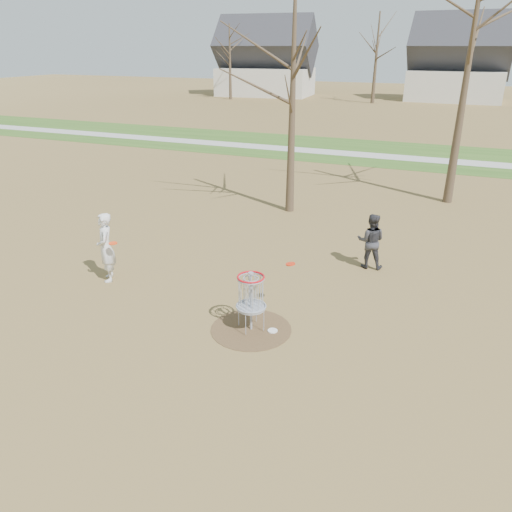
# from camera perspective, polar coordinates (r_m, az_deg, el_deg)

# --- Properties ---
(ground) EXTENTS (160.00, 160.00, 0.00)m
(ground) POSITION_cam_1_polar(r_m,az_deg,el_deg) (11.19, -0.56, -8.37)
(ground) COLOR brown
(ground) RESTS_ON ground
(green_band) EXTENTS (160.00, 8.00, 0.01)m
(green_band) POSITION_cam_1_polar(r_m,az_deg,el_deg) (30.59, 15.23, 11.23)
(green_band) COLOR #2D5119
(green_band) RESTS_ON ground
(footpath) EXTENTS (160.00, 1.50, 0.01)m
(footpath) POSITION_cam_1_polar(r_m,az_deg,el_deg) (29.61, 14.95, 10.91)
(footpath) COLOR #9E9E99
(footpath) RESTS_ON green_band
(dirt_circle) EXTENTS (1.80, 1.80, 0.01)m
(dirt_circle) POSITION_cam_1_polar(r_m,az_deg,el_deg) (11.19, -0.56, -8.35)
(dirt_circle) COLOR #47331E
(dirt_circle) RESTS_ON ground
(player_standing) EXTENTS (0.76, 0.81, 1.86)m
(player_standing) POSITION_cam_1_polar(r_m,az_deg,el_deg) (13.64, -16.79, 0.94)
(player_standing) COLOR silver
(player_standing) RESTS_ON ground
(player_throwing) EXTENTS (0.83, 0.68, 1.58)m
(player_throwing) POSITION_cam_1_polar(r_m,az_deg,el_deg) (14.24, 12.99, 1.68)
(player_throwing) COLOR #323237
(player_throwing) RESTS_ON ground
(disc_grounded) EXTENTS (0.22, 0.22, 0.02)m
(disc_grounded) POSITION_cam_1_polar(r_m,az_deg,el_deg) (11.11, 1.91, -8.52)
(disc_grounded) COLOR white
(disc_grounded) RESTS_ON dirt_circle
(discs_in_play) EXTENTS (4.84, 0.63, 0.07)m
(discs_in_play) POSITION_cam_1_polar(r_m,az_deg,el_deg) (12.07, -6.28, 0.28)
(discs_in_play) COLOR red
(discs_in_play) RESTS_ON ground
(disc_golf_basket) EXTENTS (0.64, 0.64, 1.35)m
(disc_golf_basket) POSITION_cam_1_polar(r_m,az_deg,el_deg) (10.74, -0.58, -4.20)
(disc_golf_basket) COLOR #9EA3AD
(disc_golf_basket) RESTS_ON ground
(bare_trees) EXTENTS (52.62, 44.98, 9.00)m
(bare_trees) POSITION_cam_1_polar(r_m,az_deg,el_deg) (44.63, 21.32, 20.94)
(bare_trees) COLOR #382B1E
(bare_trees) RESTS_ON ground
(houses_row) EXTENTS (56.51, 10.01, 7.26)m
(houses_row) POSITION_cam_1_polar(r_m,az_deg,el_deg) (61.40, 24.29, 18.96)
(houses_row) COLOR silver
(houses_row) RESTS_ON ground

